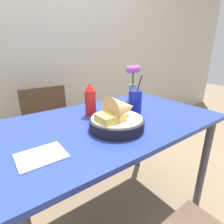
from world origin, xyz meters
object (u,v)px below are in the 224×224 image
drink_cup (135,102)px  flower_vase (133,80)px  ketchup_bottle (90,100)px  chair_far_window (50,125)px  food_basket (119,117)px

drink_cup → flower_vase: 0.34m
ketchup_bottle → drink_cup: (0.26, -0.13, -0.03)m
chair_far_window → drink_cup: size_ratio=3.40×
ketchup_bottle → drink_cup: 0.29m
flower_vase → ketchup_bottle: bearing=-164.9°
food_basket → drink_cup: (0.24, 0.13, 0.01)m
drink_cup → flower_vase: flower_vase is taller
chair_far_window → flower_vase: 0.85m
flower_vase → drink_cup: bearing=-129.7°
chair_far_window → ketchup_bottle: size_ratio=4.03×
food_basket → drink_cup: size_ratio=1.17×
ketchup_bottle → drink_cup: size_ratio=0.84×
food_basket → chair_far_window: bearing=97.5°
drink_cup → flower_vase: size_ratio=0.89×
chair_far_window → ketchup_bottle: bearing=-80.9°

